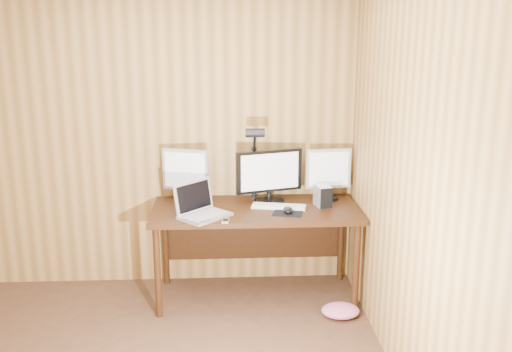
{
  "coord_description": "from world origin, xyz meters",
  "views": [
    {
      "loc": [
        0.71,
        -2.57,
        2.12
      ],
      "look_at": [
        0.93,
        1.58,
        1.02
      ],
      "focal_mm": 40.0,
      "sensor_mm": 36.0,
      "label": 1
    }
  ],
  "objects": [
    {
      "name": "desk",
      "position": [
        0.93,
        1.7,
        0.63
      ],
      "size": [
        1.6,
        0.7,
        0.75
      ],
      "color": "black",
      "rests_on": "floor"
    },
    {
      "name": "fabric_pile",
      "position": [
        1.55,
        1.27,
        0.05
      ],
      "size": [
        0.33,
        0.29,
        0.09
      ],
      "primitive_type": null,
      "rotation": [
        0.0,
        0.0,
        0.2
      ],
      "color": "#D4668E",
      "rests_on": "floor"
    },
    {
      "name": "laptop",
      "position": [
        0.51,
        1.46,
        0.81
      ],
      "size": [
        0.44,
        0.44,
        0.25
      ],
      "rotation": [
        0.0,
        0.0,
        0.79
      ],
      "color": "silver",
      "rests_on": "desk"
    },
    {
      "name": "hard_drive",
      "position": [
        1.46,
        1.65,
        0.83
      ],
      "size": [
        0.13,
        0.17,
        0.16
      ],
      "rotation": [
        0.0,
        0.0,
        0.23
      ],
      "color": "silver",
      "rests_on": "desk"
    },
    {
      "name": "speaker",
      "position": [
        1.42,
        1.72,
        0.81
      ],
      "size": [
        0.05,
        0.05,
        0.13
      ],
      "primitive_type": "cylinder",
      "color": "black",
      "rests_on": "desk"
    },
    {
      "name": "keyboard",
      "position": [
        1.11,
        1.63,
        0.76
      ],
      "size": [
        0.43,
        0.21,
        0.02
      ],
      "rotation": [
        0.0,
        0.0,
        -0.21
      ],
      "color": "silver",
      "rests_on": "desk"
    },
    {
      "name": "monitor_left",
      "position": [
        0.38,
        1.82,
        0.98
      ],
      "size": [
        0.37,
        0.18,
        0.43
      ],
      "rotation": [
        0.0,
        0.0,
        -0.31
      ],
      "color": "black",
      "rests_on": "desk"
    },
    {
      "name": "monitor_center",
      "position": [
        1.04,
        1.77,
        0.97
      ],
      "size": [
        0.53,
        0.24,
        0.43
      ],
      "rotation": [
        0.0,
        0.0,
        0.28
      ],
      "color": "black",
      "rests_on": "desk"
    },
    {
      "name": "mouse",
      "position": [
        1.17,
        1.49,
        0.77
      ],
      "size": [
        0.1,
        0.13,
        0.04
      ],
      "primitive_type": "ellipsoid",
      "rotation": [
        0.0,
        0.0,
        -0.25
      ],
      "color": "black",
      "rests_on": "mousepad"
    },
    {
      "name": "desk_lamp",
      "position": [
        0.93,
        1.8,
        1.15
      ],
      "size": [
        0.15,
        0.21,
        0.65
      ],
      "rotation": [
        0.0,
        0.0,
        0.13
      ],
      "color": "black",
      "rests_on": "desk"
    },
    {
      "name": "monitor_right",
      "position": [
        1.53,
        1.84,
        0.97
      ],
      "size": [
        0.37,
        0.17,
        0.42
      ],
      "rotation": [
        0.0,
        0.0,
        0.11
      ],
      "color": "black",
      "rests_on": "desk"
    },
    {
      "name": "mousepad",
      "position": [
        1.17,
        1.49,
        0.75
      ],
      "size": [
        0.26,
        0.23,
        0.0
      ],
      "primitive_type": "cube",
      "rotation": [
        0.0,
        0.0,
        -0.25
      ],
      "color": "black",
      "rests_on": "desk"
    },
    {
      "name": "room_shell",
      "position": [
        0.0,
        0.0,
        1.25
      ],
      "size": [
        4.0,
        4.0,
        4.0
      ],
      "color": "#482C1B",
      "rests_on": "ground"
    },
    {
      "name": "phone",
      "position": [
        0.7,
        1.33,
        0.76
      ],
      "size": [
        0.06,
        0.1,
        0.01
      ],
      "rotation": [
        0.0,
        0.0,
        -0.08
      ],
      "color": "silver",
      "rests_on": "desk"
    }
  ]
}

